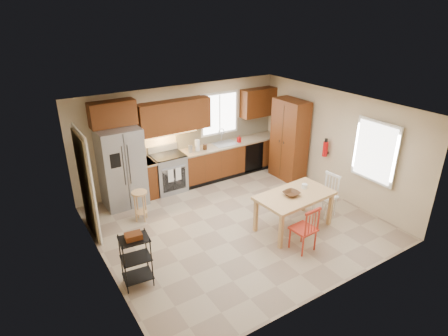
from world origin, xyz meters
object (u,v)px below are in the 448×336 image
range_stove (169,173)px  chair_red (303,228)px  soap_bottle (239,139)px  dining_table (294,211)px  fire_extinguisher (325,149)px  refrigerator (122,167)px  utility_cart (136,261)px  table_bowl (291,196)px  pantry (289,140)px  table_jar (304,187)px  chair_white (325,195)px  bar_stool (141,206)px

range_stove → chair_red: (1.08, -3.59, 0.00)m
soap_bottle → dining_table: 2.98m
range_stove → fire_extinguisher: fire_extinguisher is taller
refrigerator → soap_bottle: (3.18, -0.02, 0.09)m
range_stove → soap_bottle: (2.03, -0.08, 0.54)m
range_stove → utility_cart: utility_cart is taller
soap_bottle → dining_table: (-0.60, -2.85, -0.61)m
table_bowl → soap_bottle: bearing=76.3°
range_stove → dining_table: (1.43, -2.94, -0.08)m
refrigerator → soap_bottle: bearing=-0.5°
range_stove → chair_red: chair_red is taller
dining_table → chair_red: size_ratio=1.70×
pantry → utility_cart: pantry is taller
chair_red → fire_extinguisher: bearing=32.8°
range_stove → pantry: size_ratio=0.44×
range_stove → chair_red: bearing=-73.2°
table_jar → fire_extinguisher: bearing=29.9°
soap_bottle → dining_table: soap_bottle is taller
utility_cart → chair_white: bearing=6.0°
soap_bottle → bar_stool: (-3.14, -0.89, -0.66)m
range_stove → fire_extinguisher: size_ratio=2.56×
bar_stool → utility_cart: size_ratio=0.73×
dining_table → chair_red: chair_red is taller
refrigerator → chair_red: 4.20m
table_jar → pantry: bearing=57.0°
table_bowl → bar_stool: bearing=141.1°
soap_bottle → pantry: (0.95, -0.90, 0.05)m
fire_extinguisher → table_jar: size_ratio=2.67×
table_bowl → utility_cart: bearing=178.5°
chair_red → bar_stool: bearing=126.2°
fire_extinguisher → chair_red: fire_extinguisher is taller
utility_cart → refrigerator: bearing=81.8°
soap_bottle → range_stove: bearing=177.6°
soap_bottle → table_bowl: (-0.69, -2.85, -0.22)m
chair_red → bar_stool: chair_red is taller
pantry → chair_red: size_ratio=2.28×
fire_extinguisher → table_bowl: bearing=-153.9°
range_stove → soap_bottle: size_ratio=4.82×
chair_white → fire_extinguisher: bearing=-46.8°
dining_table → soap_bottle: bearing=74.4°
utility_cart → table_bowl: bearing=5.0°
table_bowl → refrigerator: bearing=130.8°
fire_extinguisher → utility_cart: fire_extinguisher is taller
chair_white → soap_bottle: bearing=3.4°
dining_table → utility_cart: utility_cart is taller
pantry → dining_table: (-1.55, -1.95, -0.67)m
refrigerator → dining_table: bearing=-48.1°
range_stove → table_bowl: bearing=-65.5°
fire_extinguisher → dining_table: bearing=-152.6°
utility_cart → bar_stool: bearing=74.1°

